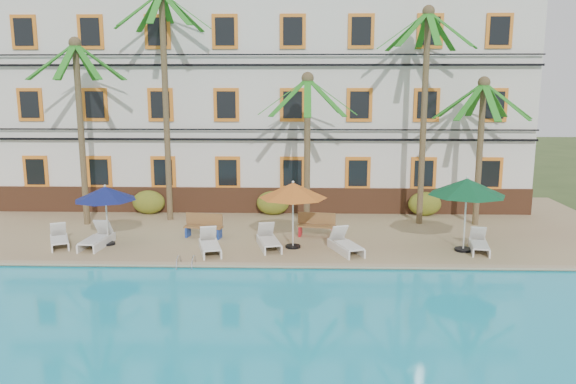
{
  "coord_description": "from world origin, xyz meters",
  "views": [
    {
      "loc": [
        2.03,
        -18.59,
        6.11
      ],
      "look_at": [
        1.4,
        3.0,
        2.0
      ],
      "focal_mm": 35.0,
      "sensor_mm": 36.0,
      "label": 1
    }
  ],
  "objects_px": {
    "palm_e": "(481,129)",
    "umbrella_green": "(467,187)",
    "umbrella_blue": "(105,194)",
    "palm_b": "(165,77)",
    "palm_d": "(425,89)",
    "umbrella_red": "(293,191)",
    "lounger_e": "(345,244)",
    "lounger_c": "(210,245)",
    "bench_right": "(317,225)",
    "lounger_b": "(97,239)",
    "lounger_a": "(59,239)",
    "palm_a": "(79,107)",
    "palm_c": "(307,127)",
    "lounger_f": "(479,244)",
    "pool_ladder": "(186,266)",
    "lounger_d": "(269,240)",
    "bench_left": "(204,225)"
  },
  "relations": [
    {
      "from": "palm_c",
      "to": "lounger_a",
      "type": "bearing_deg",
      "value": -160.47
    },
    {
      "from": "palm_e",
      "to": "lounger_b",
      "type": "distance_m",
      "value": 15.92
    },
    {
      "from": "umbrella_blue",
      "to": "lounger_e",
      "type": "relative_size",
      "value": 1.17
    },
    {
      "from": "lounger_f",
      "to": "pool_ladder",
      "type": "distance_m",
      "value": 10.39
    },
    {
      "from": "palm_d",
      "to": "lounger_a",
      "type": "height_order",
      "value": "palm_d"
    },
    {
      "from": "palm_e",
      "to": "bench_left",
      "type": "height_order",
      "value": "palm_e"
    },
    {
      "from": "lounger_a",
      "to": "palm_d",
      "type": "bearing_deg",
      "value": 15.42
    },
    {
      "from": "umbrella_red",
      "to": "bench_left",
      "type": "relative_size",
      "value": 1.6
    },
    {
      "from": "bench_left",
      "to": "pool_ladder",
      "type": "xyz_separation_m",
      "value": [
        0.04,
        -3.63,
        -0.47
      ]
    },
    {
      "from": "lounger_c",
      "to": "pool_ladder",
      "type": "distance_m",
      "value": 1.72
    },
    {
      "from": "umbrella_blue",
      "to": "palm_b",
      "type": "bearing_deg",
      "value": 71.08
    },
    {
      "from": "bench_right",
      "to": "umbrella_blue",
      "type": "bearing_deg",
      "value": -169.75
    },
    {
      "from": "palm_d",
      "to": "bench_left",
      "type": "bearing_deg",
      "value": -164.34
    },
    {
      "from": "lounger_a",
      "to": "bench_left",
      "type": "xyz_separation_m",
      "value": [
        5.17,
        1.39,
        0.21
      ]
    },
    {
      "from": "palm_e",
      "to": "umbrella_red",
      "type": "height_order",
      "value": "palm_e"
    },
    {
      "from": "palm_b",
      "to": "umbrella_blue",
      "type": "relative_size",
      "value": 4.34
    },
    {
      "from": "palm_d",
      "to": "umbrella_red",
      "type": "xyz_separation_m",
      "value": [
        -5.38,
        -3.84,
        -3.59
      ]
    },
    {
      "from": "lounger_c",
      "to": "bench_right",
      "type": "xyz_separation_m",
      "value": [
        3.87,
        2.27,
        0.19
      ]
    },
    {
      "from": "palm_c",
      "to": "pool_ladder",
      "type": "distance_m",
      "value": 7.98
    },
    {
      "from": "palm_c",
      "to": "palm_a",
      "type": "bearing_deg",
      "value": 179.52
    },
    {
      "from": "palm_c",
      "to": "bench_left",
      "type": "relative_size",
      "value": 4.1
    },
    {
      "from": "palm_c",
      "to": "lounger_a",
      "type": "height_order",
      "value": "palm_c"
    },
    {
      "from": "umbrella_green",
      "to": "pool_ladder",
      "type": "bearing_deg",
      "value": -168.01
    },
    {
      "from": "palm_b",
      "to": "lounger_f",
      "type": "distance_m",
      "value": 14.32
    },
    {
      "from": "umbrella_red",
      "to": "lounger_a",
      "type": "relative_size",
      "value": 1.39
    },
    {
      "from": "bench_right",
      "to": "palm_e",
      "type": "bearing_deg",
      "value": 17.16
    },
    {
      "from": "umbrella_green",
      "to": "lounger_f",
      "type": "height_order",
      "value": "umbrella_green"
    },
    {
      "from": "palm_a",
      "to": "palm_b",
      "type": "height_order",
      "value": "palm_b"
    },
    {
      "from": "palm_b",
      "to": "palm_c",
      "type": "distance_m",
      "value": 6.47
    },
    {
      "from": "umbrella_red",
      "to": "umbrella_blue",
      "type": "bearing_deg",
      "value": 178.41
    },
    {
      "from": "lounger_c",
      "to": "pool_ladder",
      "type": "height_order",
      "value": "lounger_c"
    },
    {
      "from": "umbrella_blue",
      "to": "bench_left",
      "type": "xyz_separation_m",
      "value": [
        3.41,
        1.16,
        -1.47
      ]
    },
    {
      "from": "umbrella_green",
      "to": "lounger_b",
      "type": "distance_m",
      "value": 13.55
    },
    {
      "from": "lounger_a",
      "to": "bench_right",
      "type": "bearing_deg",
      "value": 9.74
    },
    {
      "from": "palm_a",
      "to": "palm_c",
      "type": "distance_m",
      "value": 9.48
    },
    {
      "from": "palm_e",
      "to": "umbrella_green",
      "type": "distance_m",
      "value": 4.61
    },
    {
      "from": "palm_a",
      "to": "palm_c",
      "type": "xyz_separation_m",
      "value": [
        9.44,
        -0.08,
        -0.83
      ]
    },
    {
      "from": "lounger_e",
      "to": "palm_b",
      "type": "bearing_deg",
      "value": 147.57
    },
    {
      "from": "umbrella_green",
      "to": "lounger_c",
      "type": "relative_size",
      "value": 1.42
    },
    {
      "from": "umbrella_green",
      "to": "lounger_a",
      "type": "relative_size",
      "value": 1.52
    },
    {
      "from": "lounger_a",
      "to": "pool_ladder",
      "type": "relative_size",
      "value": 2.41
    },
    {
      "from": "lounger_b",
      "to": "lounger_f",
      "type": "xyz_separation_m",
      "value": [
        13.96,
        -0.19,
        -0.03
      ]
    },
    {
      "from": "lounger_e",
      "to": "bench_right",
      "type": "xyz_separation_m",
      "value": [
        -0.97,
        2.1,
        0.19
      ]
    },
    {
      "from": "palm_a",
      "to": "palm_e",
      "type": "height_order",
      "value": "palm_a"
    },
    {
      "from": "palm_c",
      "to": "lounger_d",
      "type": "relative_size",
      "value": 3.31
    },
    {
      "from": "palm_e",
      "to": "palm_d",
      "type": "bearing_deg",
      "value": 177.03
    },
    {
      "from": "palm_a",
      "to": "palm_c",
      "type": "height_order",
      "value": "palm_a"
    },
    {
      "from": "umbrella_green",
      "to": "lounger_d",
      "type": "xyz_separation_m",
      "value": [
        -7.04,
        0.2,
        -2.05
      ]
    },
    {
      "from": "umbrella_red",
      "to": "lounger_e",
      "type": "distance_m",
      "value": 2.68
    },
    {
      "from": "palm_c",
      "to": "pool_ladder",
      "type": "bearing_deg",
      "value": -125.94
    }
  ]
}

